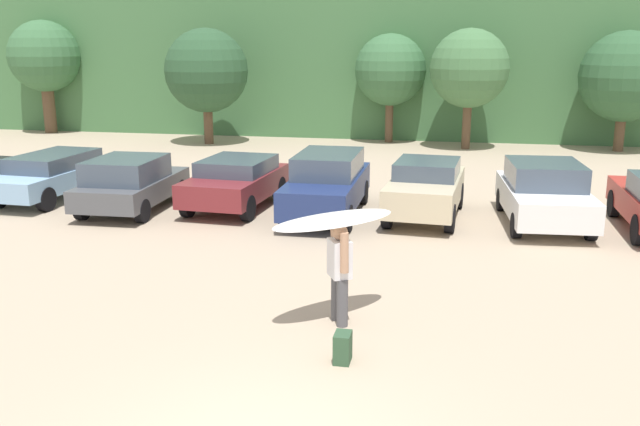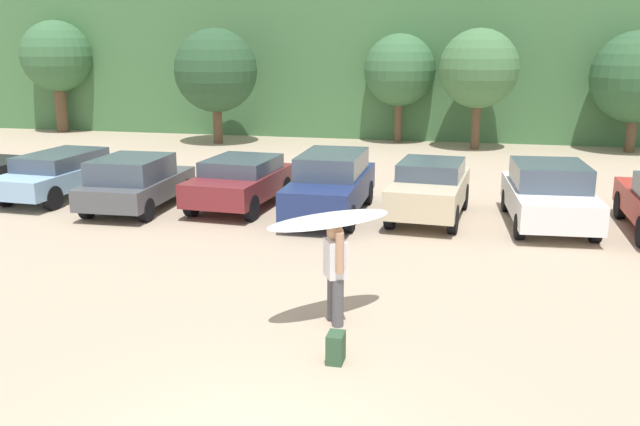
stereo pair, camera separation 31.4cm
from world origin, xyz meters
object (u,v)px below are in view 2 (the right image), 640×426
(parked_car_dark_gray, at_px, (136,182))
(parked_car_white, at_px, (549,194))
(parked_car_champagne, at_px, (430,188))
(parked_car_navy, at_px, (331,183))
(parked_car_maroon, at_px, (240,181))
(parked_car_sky_blue, at_px, (62,172))
(surfboard_white, at_px, (330,220))
(person_adult, at_px, (336,268))
(backpack_dropped, at_px, (336,348))

(parked_car_dark_gray, relative_size, parked_car_white, 0.92)
(parked_car_champagne, bearing_deg, parked_car_dark_gray, 100.14)
(parked_car_navy, bearing_deg, parked_car_maroon, 83.13)
(parked_car_champagne, bearing_deg, parked_car_maroon, 93.62)
(parked_car_sky_blue, height_order, surfboard_white, surfboard_white)
(parked_car_navy, distance_m, person_adult, 7.36)
(parked_car_maroon, xyz_separation_m, person_adult, (4.25, -7.49, 0.20))
(parked_car_champagne, bearing_deg, parked_car_navy, 99.70)
(parked_car_dark_gray, height_order, parked_car_maroon, parked_car_dark_gray)
(parked_car_sky_blue, distance_m, parked_car_white, 13.99)
(parked_car_sky_blue, height_order, person_adult, person_adult)
(parked_car_champagne, relative_size, surfboard_white, 1.98)
(parked_car_maroon, bearing_deg, backpack_dropped, -149.21)
(parked_car_navy, relative_size, parked_car_white, 1.08)
(parked_car_navy, distance_m, backpack_dropped, 8.83)
(parked_car_white, bearing_deg, parked_car_maroon, 84.92)
(parked_car_white, xyz_separation_m, backpack_dropped, (-3.74, -8.78, -0.59))
(parked_car_sky_blue, relative_size, parked_car_champagne, 1.17)
(parked_car_champagne, distance_m, parked_car_white, 3.00)
(backpack_dropped, bearing_deg, parked_car_maroon, 117.04)
(person_adult, bearing_deg, surfboard_white, -37.70)
(parked_car_sky_blue, distance_m, person_adult, 12.55)
(parked_car_dark_gray, xyz_separation_m, parked_car_navy, (5.43, 0.59, 0.09))
(parked_car_dark_gray, height_order, backpack_dropped, parked_car_dark_gray)
(parked_car_navy, xyz_separation_m, parked_car_white, (5.61, 0.18, -0.06))
(parked_car_dark_gray, distance_m, parked_car_champagne, 8.08)
(parked_car_sky_blue, bearing_deg, parked_car_champagne, -87.68)
(person_adult, distance_m, surfboard_white, 0.81)
(person_adult, distance_m, backpack_dropped, 1.63)
(parked_car_white, relative_size, surfboard_white, 2.08)
(parked_car_dark_gray, relative_size, parked_car_maroon, 0.99)
(parked_car_maroon, height_order, backpack_dropped, parked_car_maroon)
(parked_car_champagne, xyz_separation_m, parked_car_white, (3.00, -0.08, 0.01))
(parked_car_maroon, relative_size, surfboard_white, 1.93)
(parked_car_white, bearing_deg, parked_car_champagne, 84.34)
(surfboard_white, bearing_deg, parked_car_sky_blue, -82.39)
(parked_car_navy, distance_m, parked_car_white, 5.61)
(parked_car_maroon, distance_m, person_adult, 8.62)
(parked_car_navy, relative_size, parked_car_champagne, 1.13)
(parked_car_navy, bearing_deg, parked_car_sky_blue, 86.54)
(person_adult, bearing_deg, parked_car_maroon, -88.75)
(parked_car_maroon, distance_m, surfboard_white, 8.61)
(parked_car_maroon, relative_size, person_adult, 2.37)
(parked_car_dark_gray, xyz_separation_m, parked_car_champagne, (8.04, 0.84, 0.02))
(parked_car_white, distance_m, backpack_dropped, 9.56)
(parked_car_dark_gray, bearing_deg, parked_car_maroon, -73.59)
(backpack_dropped, bearing_deg, person_adult, 101.73)
(parked_car_dark_gray, relative_size, surfboard_white, 1.92)
(parked_car_dark_gray, relative_size, backpack_dropped, 8.90)
(surfboard_white, bearing_deg, parked_car_navy, -123.07)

